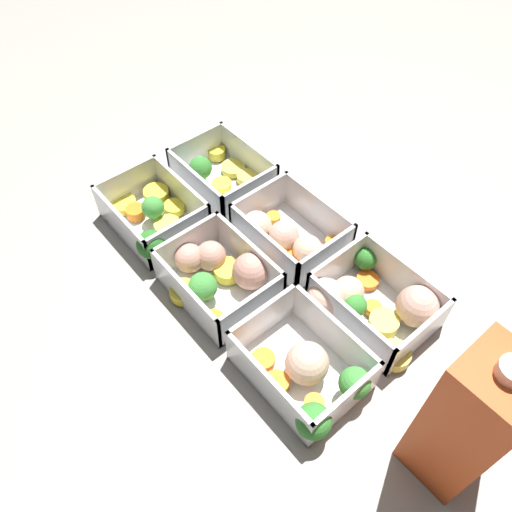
# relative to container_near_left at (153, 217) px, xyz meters

# --- Properties ---
(ground_plane) EXTENTS (4.00, 4.00, 0.00)m
(ground_plane) POSITION_rel_container_near_left_xyz_m (0.15, 0.07, -0.02)
(ground_plane) COLOR gray
(container_near_left) EXTENTS (0.16, 0.11, 0.06)m
(container_near_left) POSITION_rel_container_near_left_xyz_m (0.00, 0.00, 0.00)
(container_near_left) COLOR white
(container_near_left) RESTS_ON ground_plane
(container_near_center) EXTENTS (0.14, 0.13, 0.06)m
(container_near_center) POSITION_rel_container_near_left_xyz_m (0.14, 0.01, 0.00)
(container_near_center) COLOR white
(container_near_center) RESTS_ON ground_plane
(container_near_right) EXTENTS (0.15, 0.11, 0.06)m
(container_near_right) POSITION_rel_container_near_left_xyz_m (0.32, 0.00, 0.00)
(container_near_right) COLOR white
(container_near_right) RESTS_ON ground_plane
(container_far_left) EXTENTS (0.15, 0.11, 0.06)m
(container_far_left) POSITION_rel_container_near_left_xyz_m (-0.01, 0.13, -0.00)
(container_far_left) COLOR white
(container_far_left) RESTS_ON ground_plane
(container_far_center) EXTENTS (0.14, 0.12, 0.06)m
(container_far_center) POSITION_rel_container_near_left_xyz_m (0.15, 0.12, -0.00)
(container_far_center) COLOR white
(container_far_center) RESTS_ON ground_plane
(container_far_right) EXTENTS (0.15, 0.14, 0.06)m
(container_far_right) POSITION_rel_container_near_left_xyz_m (0.30, 0.13, 0.00)
(container_far_right) COLOR white
(container_far_right) RESTS_ON ground_plane
(juice_carton) EXTENTS (0.07, 0.07, 0.20)m
(juice_carton) POSITION_rel_container_near_left_xyz_m (0.46, 0.05, 0.07)
(juice_carton) COLOR #D14C1E
(juice_carton) RESTS_ON ground_plane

